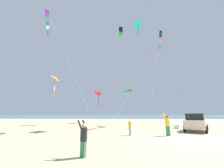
# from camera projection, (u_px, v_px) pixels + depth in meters

# --- Properties ---
(ground_plane) EXTENTS (600.00, 600.00, 0.00)m
(ground_plane) POSITION_uv_depth(u_px,v_px,m) (184.00, 141.00, 9.47)
(ground_plane) COLOR #C6B58C
(ocean_water_strip) EXTENTS (240.00, 600.00, 0.01)m
(ocean_water_strip) POSITION_uv_depth(u_px,v_px,m) (126.00, 116.00, 170.19)
(ocean_water_strip) COLOR teal
(ocean_water_strip) RESTS_ON ground_plane
(parked_car) EXTENTS (4.64, 3.78, 1.85)m
(parked_car) POSITION_uv_depth(u_px,v_px,m) (196.00, 122.00, 14.98)
(parked_car) COLOR beige
(parked_car) RESTS_ON ground_plane
(cooler_box) EXTENTS (0.62, 0.42, 0.42)m
(cooler_box) POSITION_uv_depth(u_px,v_px,m) (177.00, 127.00, 17.68)
(cooler_box) COLOR white
(cooler_box) RESTS_ON ground_plane
(person_adult_flyer) EXTENTS (0.65, 0.67, 1.87)m
(person_adult_flyer) POSITION_uv_depth(u_px,v_px,m) (167.00, 123.00, 11.80)
(person_adult_flyer) COLOR #3D7F51
(person_adult_flyer) RESTS_ON ground_plane
(person_child_green_jacket) EXTENTS (0.51, 0.54, 1.52)m
(person_child_green_jacket) POSITION_uv_depth(u_px,v_px,m) (84.00, 137.00, 5.96)
(person_child_green_jacket) COLOR #3D7F51
(person_child_green_jacket) RESTS_ON ground_plane
(person_child_grey_jacket) EXTENTS (0.39, 0.31, 1.29)m
(person_child_grey_jacket) POSITION_uv_depth(u_px,v_px,m) (130.00, 127.00, 11.96)
(person_child_grey_jacket) COLOR #335199
(person_child_grey_jacket) RESTS_ON ground_plane
(kite_box_teal_far_right) EXTENTS (10.34, 7.14, 21.56)m
(kite_box_teal_far_right) POSITION_uv_depth(u_px,v_px,m) (121.00, 32.00, 32.07)
(kite_box_teal_far_right) COLOR black
(kite_box_teal_far_right) RESTS_ON ground_plane
(kite_delta_purple_drifting) EXTENTS (10.31, 7.87, 6.06)m
(kite_delta_purple_drifting) POSITION_uv_depth(u_px,v_px,m) (56.00, 79.00, 15.30)
(kite_delta_purple_drifting) COLOR orange
(kite_delta_purple_drifting) RESTS_ON ground_plane
(kite_delta_yellow_midlevel) EXTENTS (12.12, 10.61, 6.65)m
(kite_delta_yellow_midlevel) POSITION_uv_depth(u_px,v_px,m) (99.00, 94.00, 29.68)
(kite_delta_yellow_midlevel) COLOR red
(kite_delta_yellow_midlevel) RESTS_ON ground_plane
(kite_windsock_rainbow_low_near) EXTENTS (16.76, 2.97, 5.70)m
(kite_windsock_rainbow_low_near) POSITION_uv_depth(u_px,v_px,m) (127.00, 92.00, 22.93)
(kite_windsock_rainbow_low_near) COLOR green
(kite_windsock_rainbow_low_near) RESTS_ON ground_plane
(kite_delta_long_streamer_left) EXTENTS (7.10, 4.83, 15.85)m
(kite_delta_long_streamer_left) POSITION_uv_depth(u_px,v_px,m) (138.00, 26.00, 21.73)
(kite_delta_long_streamer_left) COLOR #1EB7C6
(kite_delta_long_streamer_left) RESTS_ON ground_plane
(kite_windsock_red_high_left) EXTENTS (9.14, 9.51, 13.83)m
(kite_windsock_red_high_left) POSITION_uv_depth(u_px,v_px,m) (47.00, 21.00, 17.41)
(kite_windsock_red_high_left) COLOR purple
(kite_windsock_red_high_left) RESTS_ON ground_plane
(kite_windsock_green_low_center) EXTENTS (16.34, 6.26, 14.76)m
(kite_windsock_green_low_center) POSITION_uv_depth(u_px,v_px,m) (160.00, 42.00, 24.45)
(kite_windsock_green_low_center) COLOR black
(kite_windsock_green_low_center) RESTS_ON ground_plane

